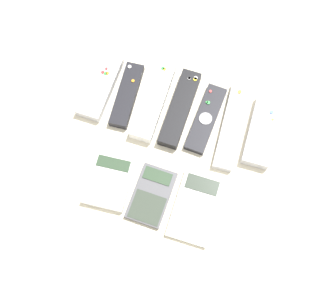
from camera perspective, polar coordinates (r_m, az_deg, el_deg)
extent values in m
plane|color=beige|center=(1.01, -0.48, -1.72)|extent=(3.00, 3.00, 0.00)
cube|color=#B7B7BC|center=(1.08, -8.28, 6.96)|extent=(0.06, 0.16, 0.02)
cylinder|color=silver|center=(1.06, -8.68, 6.52)|extent=(0.03, 0.03, 0.00)
cylinder|color=green|center=(1.08, -7.64, 8.53)|extent=(0.01, 0.01, 0.00)
cylinder|color=red|center=(1.08, -7.52, 9.10)|extent=(0.01, 0.01, 0.00)
cylinder|color=red|center=(1.08, -7.96, 8.67)|extent=(0.01, 0.01, 0.00)
cylinder|color=orange|center=(1.08, -7.41, 8.55)|extent=(0.01, 0.01, 0.00)
cube|color=black|center=(1.06, -5.03, 5.95)|extent=(0.05, 0.16, 0.02)
cylinder|color=silver|center=(1.08, -4.71, 9.38)|extent=(0.01, 0.01, 0.00)
cylinder|color=orange|center=(1.06, -4.29, 7.69)|extent=(0.01, 0.01, 0.00)
cube|color=white|center=(1.05, -1.79, 5.35)|extent=(0.05, 0.19, 0.03)
cylinder|color=green|center=(1.07, -0.63, 9.22)|extent=(0.01, 0.01, 0.00)
cylinder|color=yellow|center=(1.07, -0.43, 9.12)|extent=(0.01, 0.01, 0.00)
cube|color=black|center=(1.04, 1.51, 4.33)|extent=(0.05, 0.18, 0.03)
cylinder|color=silver|center=(1.06, 2.51, 8.01)|extent=(0.01, 0.01, 0.00)
cylinder|color=orange|center=(1.06, 2.47, 8.04)|extent=(0.01, 0.01, 0.00)
cylinder|color=silver|center=(1.06, 3.40, 8.03)|extent=(0.01, 0.01, 0.00)
cylinder|color=yellow|center=(1.06, 3.34, 7.89)|extent=(0.01, 0.01, 0.00)
cube|color=black|center=(1.04, 4.63, 3.09)|extent=(0.05, 0.17, 0.02)
cylinder|color=#99999E|center=(1.03, 4.60, 3.12)|extent=(0.03, 0.03, 0.00)
cylinder|color=red|center=(1.06, 5.20, 6.42)|extent=(0.01, 0.01, 0.00)
cylinder|color=green|center=(1.05, 4.74, 5.10)|extent=(0.01, 0.01, 0.00)
cylinder|color=green|center=(1.05, 4.94, 5.05)|extent=(0.01, 0.01, 0.00)
cube|color=#B7B7BC|center=(1.04, 7.78, 2.15)|extent=(0.05, 0.20, 0.02)
cylinder|color=#99999E|center=(1.02, 7.61, 1.32)|extent=(0.03, 0.03, 0.00)
cylinder|color=orange|center=(1.06, 8.73, 6.30)|extent=(0.01, 0.01, 0.00)
cylinder|color=silver|center=(1.04, 8.25, 4.37)|extent=(0.01, 0.01, 0.00)
cube|color=#B7B7BC|center=(1.04, 11.40, 1.49)|extent=(0.06, 0.16, 0.03)
cylinder|color=blue|center=(1.05, 12.51, 3.79)|extent=(0.01, 0.01, 0.00)
cylinder|color=yellow|center=(1.04, 12.66, 2.96)|extent=(0.01, 0.01, 0.00)
cube|color=silver|center=(1.00, -7.21, -4.59)|extent=(0.10, 0.12, 0.02)
cube|color=#2D422D|center=(1.00, -6.67, -2.37)|extent=(0.07, 0.03, 0.00)
cube|color=#8082AD|center=(0.98, -7.69, -5.88)|extent=(0.08, 0.06, 0.00)
cube|color=#4C4C51|center=(0.99, -1.97, -6.29)|extent=(0.08, 0.13, 0.01)
cube|color=#2D422D|center=(0.99, -1.16, -3.96)|extent=(0.06, 0.03, 0.00)
cube|color=#323C31|center=(0.98, -2.56, -7.75)|extent=(0.07, 0.06, 0.00)
cube|color=silver|center=(0.98, 3.37, -7.75)|extent=(0.09, 0.15, 0.01)
cube|color=#333D33|center=(0.99, 4.20, -4.95)|extent=(0.07, 0.03, 0.00)
cube|color=#8BA897|center=(0.97, 2.84, -9.54)|extent=(0.08, 0.07, 0.00)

